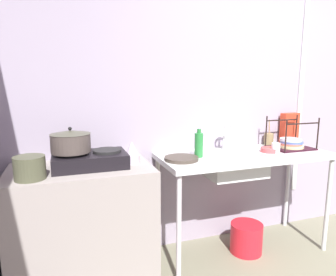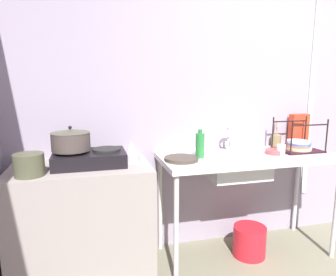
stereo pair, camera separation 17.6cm
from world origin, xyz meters
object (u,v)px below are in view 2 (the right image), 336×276
object	(u,v)px
stove	(90,158)
faucet	(230,132)
utensil_jar	(276,141)
cereal_box	(299,130)
bucket_on_floor	(249,241)
dish_rack	(298,146)
cup_by_rack	(281,150)
small_bowl_on_drainboard	(275,152)
pot_on_left_burner	(71,140)
bottle_by_sink	(200,145)
percolator	(131,152)
sink_basin	(236,167)
pot_beside_stove	(29,165)
frying_pan	(181,159)

from	to	relation	value
stove	faucet	distance (m)	1.16
utensil_jar	stove	bearing A→B (deg)	-172.23
cereal_box	bucket_on_floor	xyz separation A→B (m)	(-0.61, -0.28, -0.87)
dish_rack	cereal_box	bearing A→B (deg)	53.27
cup_by_rack	small_bowl_on_drainboard	size ratio (longest dim) A/B	0.57
pot_on_left_burner	bottle_by_sink	size ratio (longest dim) A/B	1.20
dish_rack	cereal_box	size ratio (longest dim) A/B	1.22
percolator	cup_by_rack	distance (m)	1.19
pot_on_left_burner	cereal_box	distance (m)	2.00
cup_by_rack	utensil_jar	distance (m)	0.33
cup_by_rack	bottle_by_sink	xyz separation A→B (m)	(-0.66, 0.08, 0.06)
bottle_by_sink	bucket_on_floor	size ratio (longest dim) A/B	0.82
utensil_jar	bucket_on_floor	distance (m)	0.91
sink_basin	bucket_on_floor	distance (m)	0.66
pot_beside_stove	bottle_by_sink	distance (m)	1.20
utensil_jar	faucet	bearing A→B (deg)	-171.59
percolator	cup_by_rack	world-z (taller)	percolator
faucet	small_bowl_on_drainboard	xyz separation A→B (m)	(0.32, -0.17, -0.15)
frying_pan	cereal_box	bearing A→B (deg)	12.44
dish_rack	bottle_by_sink	world-z (taller)	dish_rack
pot_on_left_burner	dish_rack	world-z (taller)	pot_on_left_burner
percolator	faucet	xyz separation A→B (m)	(0.85, 0.15, 0.09)
bottle_by_sink	bucket_on_floor	xyz separation A→B (m)	(0.43, -0.06, -0.83)
pot_beside_stove	dish_rack	size ratio (longest dim) A/B	0.52
dish_rack	small_bowl_on_drainboard	size ratio (longest dim) A/B	2.36
stove	percolator	world-z (taller)	percolator
pot_on_left_burner	percolator	distance (m)	0.43
cereal_box	bucket_on_floor	bearing A→B (deg)	-161.89
frying_pan	stove	bearing A→B (deg)	176.94
dish_rack	stove	bearing A→B (deg)	-178.92
stove	bucket_on_floor	bearing A→B (deg)	-2.19
sink_basin	bottle_by_sink	xyz separation A→B (m)	(-0.30, 0.02, 0.19)
cup_by_rack	cereal_box	bearing A→B (deg)	37.92
dish_rack	bottle_by_sink	distance (m)	0.90
pot_beside_stove	bottle_by_sink	world-z (taller)	bottle_by_sink
pot_beside_stove	pot_on_left_burner	bearing A→B (deg)	33.24
pot_beside_stove	bucket_on_floor	bearing A→B (deg)	3.97
frying_pan	cup_by_rack	bearing A→B (deg)	-2.41
pot_on_left_burner	cereal_box	bearing A→B (deg)	6.63
cup_by_rack	bottle_by_sink	world-z (taller)	bottle_by_sink
sink_basin	utensil_jar	xyz separation A→B (m)	(0.51, 0.23, 0.14)
stove	faucet	xyz separation A→B (m)	(1.14, 0.15, 0.11)
frying_pan	cup_by_rack	distance (m)	0.82
pot_on_left_burner	bucket_on_floor	size ratio (longest dim) A/B	0.98
faucet	small_bowl_on_drainboard	world-z (taller)	faucet
pot_beside_stove	bottle_by_sink	xyz separation A→B (m)	(1.19, 0.17, 0.03)
cereal_box	utensil_jar	size ratio (longest dim) A/B	1.23
small_bowl_on_drainboard	utensil_jar	size ratio (longest dim) A/B	0.63
pot_on_left_burner	bucket_on_floor	xyz separation A→B (m)	(1.38, -0.05, -0.92)
stove	bucket_on_floor	distance (m)	1.48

